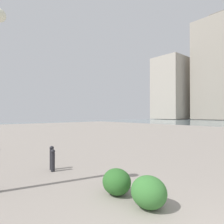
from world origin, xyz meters
TOP-DOWN VIEW (x-y plane):
  - building_annex at (25.13, -66.39)m, footprint 13.30×13.48m
  - building_highrise at (38.98, -61.36)m, footprint 10.31×14.00m
  - bollard_near at (5.38, -0.59)m, footprint 0.13×0.13m
  - bollard_mid at (5.59, -0.64)m, footprint 0.13×0.13m
  - shrub_low at (2.04, -0.96)m, footprint 0.69×0.62m
  - shrub_round at (2.88, -0.91)m, footprint 0.65×0.59m

SIDE VIEW (x-z plane):
  - shrub_round at x=2.88m, z-range 0.00..0.55m
  - shrub_low at x=2.04m, z-range 0.00..0.59m
  - bollard_near at x=5.38m, z-range 0.02..0.68m
  - bollard_mid at x=5.59m, z-range 0.02..0.75m
  - building_highrise at x=38.98m, z-range 0.00..21.66m
  - building_annex at x=25.13m, z-range -1.03..33.21m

